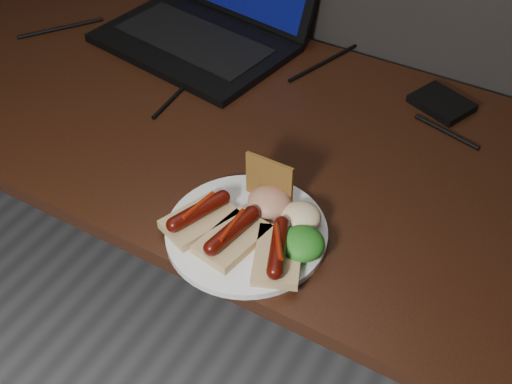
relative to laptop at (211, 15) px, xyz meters
The scene contains 12 objects.
desk 0.32m from the laptop, 61.53° to the right, with size 1.40×0.70×0.75m.
laptop is the anchor object (origin of this frame).
hard_drive 0.55m from the laptop, ahead, with size 0.11×0.09×0.02m, color black.
desk_cables 0.17m from the laptop, 40.90° to the right, with size 1.03×0.46×0.01m.
plate 0.63m from the laptop, 51.86° to the right, with size 0.26×0.26×0.01m, color silver.
bread_sausage_left 0.61m from the laptop, 58.72° to the right, with size 0.11×0.13×0.04m.
bread_sausage_center 0.65m from the laptop, 54.04° to the right, with size 0.09×0.13×0.04m.
bread_sausage_right 0.70m from the laptop, 48.62° to the right, with size 0.11×0.13×0.04m.
crispbread 0.57m from the laptop, 47.20° to the right, with size 0.09×0.01×0.09m, color olive.
salad_greens 0.69m from the laptop, 45.37° to the right, with size 0.07×0.07×0.04m, color #184E0F.
salsa_mound 0.59m from the laptop, 47.68° to the right, with size 0.07×0.07×0.04m, color maroon.
coleslaw_mound 0.64m from the laptop, 43.93° to the right, with size 0.06×0.06×0.04m, color white.
Camera 1 is at (0.61, 0.54, 1.51)m, focal length 45.00 mm.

